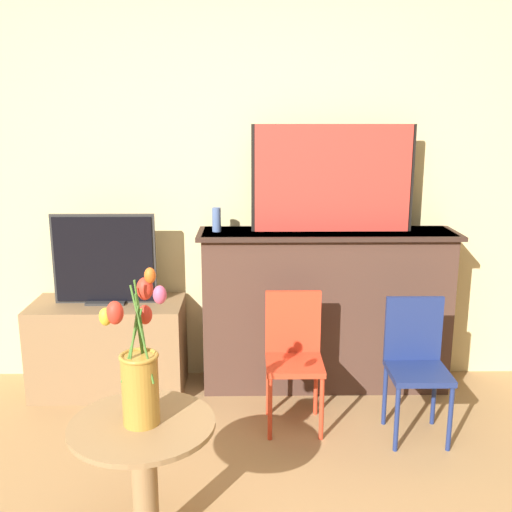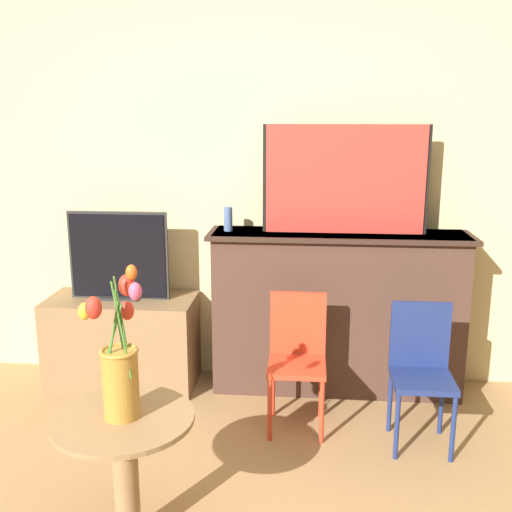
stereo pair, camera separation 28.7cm
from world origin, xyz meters
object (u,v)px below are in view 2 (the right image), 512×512
object	(u,v)px
painting	(345,180)
chair_blue	(421,365)
chair_red	(297,352)
tv_monitor	(119,257)
vase_tulips	(120,366)

from	to	relation	value
painting	chair_blue	world-z (taller)	painting
chair_red	chair_blue	xyz separation A→B (m)	(0.62, -0.11, 0.00)
chair_red	chair_blue	bearing A→B (deg)	-10.34
tv_monitor	chair_red	distance (m)	1.22
painting	chair_blue	distance (m)	1.11
tv_monitor	chair_red	world-z (taller)	tv_monitor
painting	vase_tulips	size ratio (longest dim) A/B	1.65
tv_monitor	chair_blue	bearing A→B (deg)	-16.97
chair_blue	vase_tulips	bearing A→B (deg)	-145.22
chair_red	tv_monitor	bearing A→B (deg)	159.39
chair_blue	vase_tulips	xyz separation A→B (m)	(-1.25, -0.87, 0.33)
vase_tulips	tv_monitor	bearing A→B (deg)	107.77
chair_blue	chair_red	bearing A→B (deg)	169.66
vase_tulips	chair_red	bearing A→B (deg)	57.31
tv_monitor	chair_red	xyz separation A→B (m)	(1.08, -0.40, -0.40)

